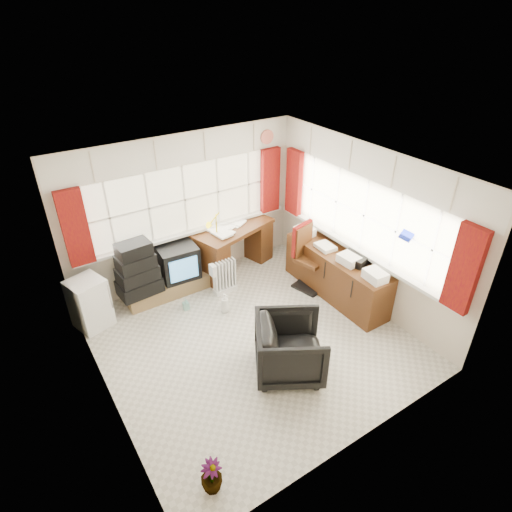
# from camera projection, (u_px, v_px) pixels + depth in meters

# --- Properties ---
(ground) EXTENTS (4.00, 4.00, 0.00)m
(ground) POSITION_uv_depth(u_px,v_px,m) (252.00, 340.00, 6.13)
(ground) COLOR beige
(ground) RESTS_ON ground
(room_walls) EXTENTS (4.00, 4.00, 4.00)m
(room_walls) POSITION_uv_depth(u_px,v_px,m) (252.00, 250.00, 5.35)
(room_walls) COLOR beige
(room_walls) RESTS_ON ground
(window_back) EXTENTS (3.70, 0.12, 3.60)m
(window_back) POSITION_uv_depth(u_px,v_px,m) (188.00, 229.00, 7.03)
(window_back) COLOR #F0E4BE
(window_back) RESTS_ON room_walls
(window_right) EXTENTS (0.12, 3.70, 3.60)m
(window_right) POSITION_uv_depth(u_px,v_px,m) (359.00, 246.00, 6.55)
(window_right) COLOR #F0E4BE
(window_right) RESTS_ON room_walls
(curtains) EXTENTS (3.83, 3.83, 1.15)m
(curtains) POSITION_uv_depth(u_px,v_px,m) (270.00, 209.00, 6.47)
(curtains) COLOR maroon
(curtains) RESTS_ON room_walls
(overhead_cabinets) EXTENTS (3.98, 3.98, 0.48)m
(overhead_cabinets) POSITION_uv_depth(u_px,v_px,m) (272.00, 157.00, 6.12)
(overhead_cabinets) COLOR silver
(overhead_cabinets) RESTS_ON room_walls
(desk) EXTENTS (1.58, 1.07, 0.87)m
(desk) POSITION_uv_depth(u_px,v_px,m) (233.00, 245.00, 7.54)
(desk) COLOR #4B2A11
(desk) RESTS_ON ground
(desk_lamp) EXTENTS (0.16, 0.14, 0.41)m
(desk_lamp) POSITION_uv_depth(u_px,v_px,m) (216.00, 219.00, 6.95)
(desk_lamp) COLOR yellow
(desk_lamp) RESTS_ON desk
(task_chair) EXTENTS (0.57, 0.59, 1.12)m
(task_chair) POSITION_uv_depth(u_px,v_px,m) (306.00, 254.00, 7.02)
(task_chair) COLOR black
(task_chair) RESTS_ON ground
(office_chair) EXTENTS (1.17, 1.17, 0.79)m
(office_chair) POSITION_uv_depth(u_px,v_px,m) (290.00, 348.00, 5.43)
(office_chair) COLOR black
(office_chair) RESTS_ON ground
(radiator) EXTENTS (0.39, 0.16, 0.58)m
(radiator) POSITION_uv_depth(u_px,v_px,m) (225.00, 279.00, 7.02)
(radiator) COLOR white
(radiator) RESTS_ON ground
(credenza) EXTENTS (0.50, 2.00, 0.85)m
(credenza) POSITION_uv_depth(u_px,v_px,m) (336.00, 274.00, 6.88)
(credenza) COLOR #4B2A11
(credenza) RESTS_ON ground
(file_tray) EXTENTS (0.38, 0.45, 0.13)m
(file_tray) POSITION_uv_depth(u_px,v_px,m) (355.00, 259.00, 6.48)
(file_tray) COLOR black
(file_tray) RESTS_ON credenza
(tv_bench) EXTENTS (1.40, 0.50, 0.25)m
(tv_bench) POSITION_uv_depth(u_px,v_px,m) (168.00, 286.00, 7.04)
(tv_bench) COLOR olive
(tv_bench) RESTS_ON ground
(crt_tv) EXTENTS (0.64, 0.61, 0.55)m
(crt_tv) POSITION_uv_depth(u_px,v_px,m) (178.00, 261.00, 6.96)
(crt_tv) COLOR black
(crt_tv) RESTS_ON tv_bench
(hifi_stack) EXTENTS (0.68, 0.46, 0.88)m
(hifi_stack) POSITION_uv_depth(u_px,v_px,m) (137.00, 271.00, 6.49)
(hifi_stack) COLOR black
(hifi_stack) RESTS_ON tv_bench
(mini_fridge) EXTENTS (0.58, 0.58, 0.79)m
(mini_fridge) POSITION_uv_depth(u_px,v_px,m) (90.00, 303.00, 6.22)
(mini_fridge) COLOR white
(mini_fridge) RESTS_ON ground
(spray_bottle_a) EXTENTS (0.16, 0.16, 0.33)m
(spray_bottle_a) POSITION_uv_depth(u_px,v_px,m) (225.00, 303.00, 6.60)
(spray_bottle_a) COLOR white
(spray_bottle_a) RESTS_ON ground
(spray_bottle_b) EXTENTS (0.09, 0.09, 0.19)m
(spray_bottle_b) POSITION_uv_depth(u_px,v_px,m) (186.00, 304.00, 6.68)
(spray_bottle_b) COLOR #81C1B2
(spray_bottle_b) RESTS_ON ground
(flower_vase) EXTENTS (0.24, 0.24, 0.39)m
(flower_vase) POSITION_uv_depth(u_px,v_px,m) (211.00, 476.00, 4.18)
(flower_vase) COLOR black
(flower_vase) RESTS_ON ground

